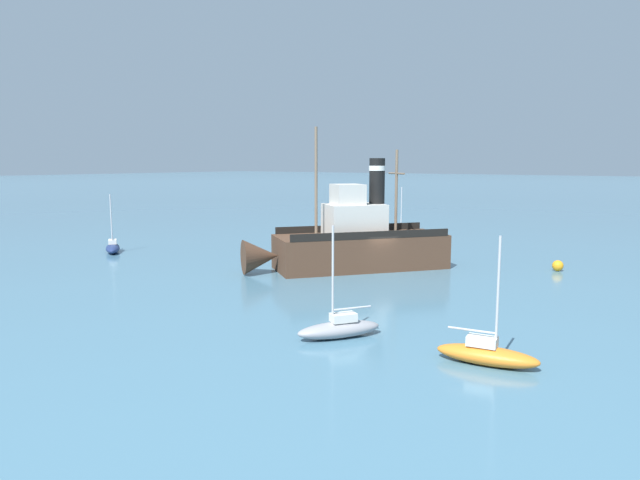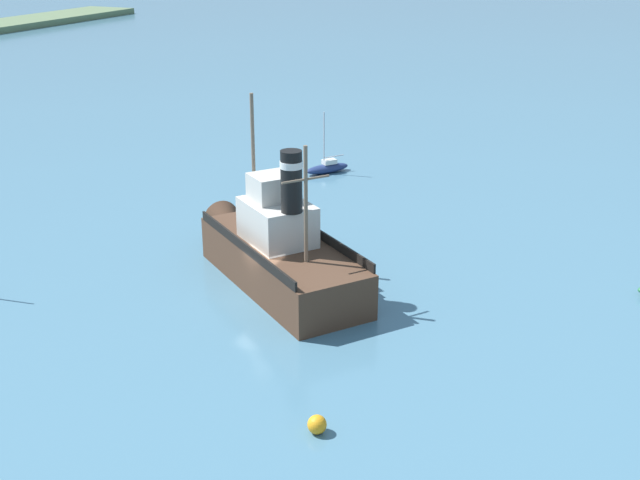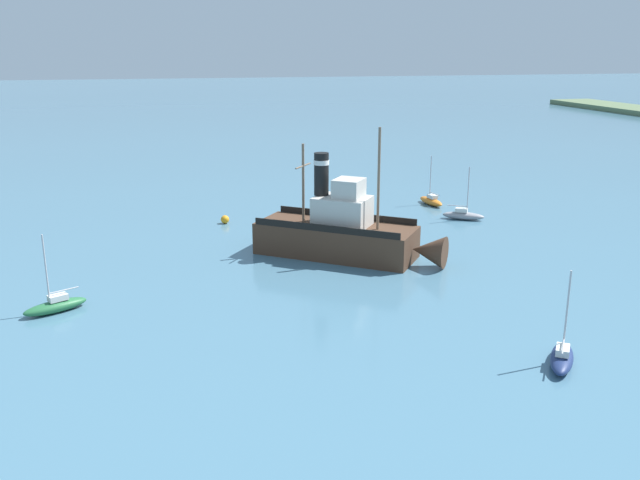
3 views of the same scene
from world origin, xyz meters
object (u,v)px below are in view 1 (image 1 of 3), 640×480
(sailboat_orange, at_px, (487,354))
(mooring_buoy, at_px, (558,266))
(sailboat_grey, at_px, (339,328))
(old_tugboat, at_px, (352,243))
(sailboat_green, at_px, (401,229))
(sailboat_navy, at_px, (113,247))

(sailboat_orange, height_order, mooring_buoy, sailboat_orange)
(sailboat_orange, xyz_separation_m, mooring_buoy, (2.50, -21.00, -0.05))
(sailboat_grey, xyz_separation_m, sailboat_orange, (-6.33, -0.49, 0.00))
(old_tugboat, distance_m, sailboat_green, 21.01)
(sailboat_grey, height_order, mooring_buoy, sailboat_grey)
(sailboat_navy, distance_m, sailboat_orange, 35.66)
(old_tugboat, xyz_separation_m, sailboat_green, (6.67, -19.88, -1.40))
(sailboat_orange, bearing_deg, old_tugboat, -42.48)
(sailboat_navy, bearing_deg, old_tugboat, -164.44)
(sailboat_green, relative_size, mooring_buoy, 6.50)
(sailboat_grey, xyz_separation_m, mooring_buoy, (-3.83, -21.50, -0.05))
(old_tugboat, bearing_deg, sailboat_grey, 120.77)
(sailboat_grey, xyz_separation_m, sailboat_green, (14.90, -33.71, 0.00))
(sailboat_green, distance_m, sailboat_orange, 39.43)
(sailboat_green, xyz_separation_m, sailboat_orange, (-21.23, 33.22, 0.00))
(sailboat_orange, relative_size, mooring_buoy, 6.50)
(sailboat_green, bearing_deg, sailboat_orange, 122.59)
(old_tugboat, bearing_deg, sailboat_orange, 137.52)
(old_tugboat, bearing_deg, sailboat_green, -71.46)
(old_tugboat, distance_m, mooring_buoy, 14.37)
(sailboat_navy, xyz_separation_m, mooring_buoy, (-32.32, -13.30, -0.05))
(sailboat_green, bearing_deg, mooring_buoy, 146.90)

